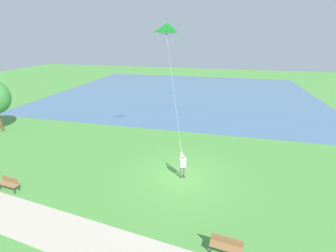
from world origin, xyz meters
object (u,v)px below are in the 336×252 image
flying_kite (168,30)px  park_bench_near_walkway (226,245)px  park_bench_far_walkway (9,183)px  person_kite_flyer (183,164)px

flying_kite → park_bench_near_walkway: bearing=-153.1°
flying_kite → park_bench_far_walkway: (-8.49, 8.74, -9.38)m
park_bench_far_walkway → park_bench_near_walkway: bearing=-97.0°
person_kite_flyer → park_bench_near_walkway: 6.43m
person_kite_flyer → park_bench_near_walkway: size_ratio=1.18×
person_kite_flyer → flying_kite: 10.17m
park_bench_near_walkway → park_bench_far_walkway: (1.70, 13.90, 0.00)m
flying_kite → park_bench_far_walkway: 15.37m
flying_kite → park_bench_near_walkway: size_ratio=5.61×
person_kite_flyer → park_bench_far_walkway: bearing=110.0°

